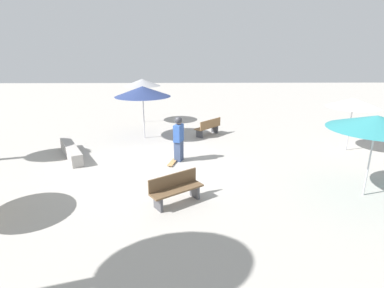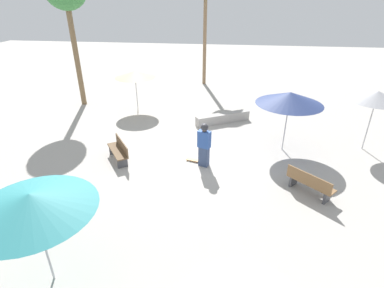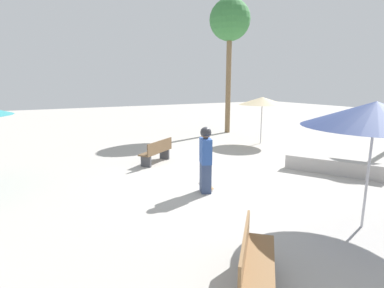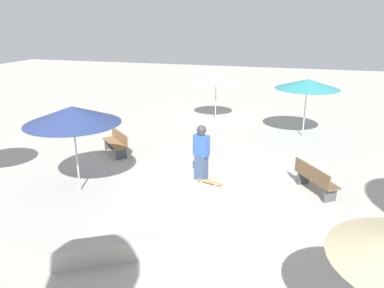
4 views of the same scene
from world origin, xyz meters
name	(u,v)px [view 2 (image 2 of 4)]	position (x,y,z in m)	size (l,w,h in m)	color
ground_plane	(190,153)	(0.00, 0.00, 0.00)	(60.00, 60.00, 0.00)	#ADA8A0
skater_main	(204,143)	(0.66, -0.91, 0.96)	(0.54, 0.41, 1.79)	#38476B
skateboard	(196,160)	(0.31, -0.66, 0.06)	(0.82, 0.40, 0.07)	#B7844C
concrete_ledge	(223,118)	(1.24, 3.57, 0.24)	(2.77, 1.83, 0.48)	#A8A39E
bench_near	(119,151)	(-2.78, -0.92, 0.43)	(1.28, 1.56, 0.85)	#47474C
bench_far	(310,183)	(4.33, -2.33, 0.43)	(1.47, 1.41, 0.85)	#47474C
shade_umbrella_teal	(31,202)	(-2.40, -6.59, 2.27)	(2.66, 2.66, 2.47)	#B7B7BC
shade_umbrella_tan	(135,74)	(-3.75, 4.90, 2.06)	(2.23, 2.23, 2.25)	#B7B7BC
shade_umbrella_grey	(377,96)	(7.40, 1.39, 2.38)	(2.13, 2.13, 2.59)	#B7B7BC
shade_umbrella_navy	(290,98)	(3.92, 0.88, 2.32)	(2.69, 2.69, 2.56)	#B7B7BC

